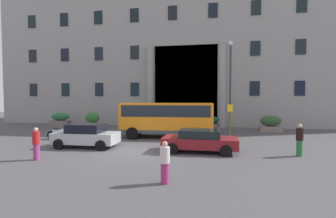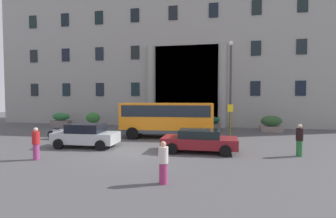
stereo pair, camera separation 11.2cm
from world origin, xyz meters
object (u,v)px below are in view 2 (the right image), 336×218
(hedge_planter_far_east, at_px, (93,120))
(motorcycle_near_kerb, at_px, (58,133))
(lamppost_plaza_centre, at_px, (231,80))
(bus_stop_sign, at_px, (230,116))
(pedestrian_child_trailing, at_px, (299,140))
(hedge_planter_far_west, at_px, (61,120))
(hedge_planter_entrance_left, at_px, (271,124))
(hedge_planter_west, at_px, (139,123))
(pedestrian_man_crossing, at_px, (163,163))
(hedge_planter_entrance_right, at_px, (209,123))
(parked_sedan_far, at_px, (199,140))
(parked_estate_mid, at_px, (86,135))
(orange_minibus, at_px, (167,117))
(pedestrian_woman_with_bag, at_px, (36,144))

(hedge_planter_far_east, xyz_separation_m, motorcycle_near_kerb, (0.95, -7.09, -0.30))
(lamppost_plaza_centre, bearing_deg, bus_stop_sign, -92.87)
(hedge_planter_far_east, xyz_separation_m, pedestrian_child_trailing, (16.78, -9.48, 0.10))
(hedge_planter_far_west, relative_size, pedestrian_child_trailing, 1.24)
(hedge_planter_entrance_left, bearing_deg, lamppost_plaza_centre, -153.28)
(hedge_planter_west, xyz_separation_m, pedestrian_man_crossing, (5.70, -15.25, 0.20))
(hedge_planter_far_east, bearing_deg, hedge_planter_entrance_left, 0.28)
(hedge_planter_entrance_right, height_order, parked_sedan_far, hedge_planter_entrance_right)
(bus_stop_sign, relative_size, parked_estate_mid, 0.64)
(hedge_planter_entrance_right, height_order, pedestrian_child_trailing, pedestrian_child_trailing)
(bus_stop_sign, relative_size, hedge_planter_entrance_right, 1.24)
(pedestrian_child_trailing, bearing_deg, parked_sedan_far, -17.00)
(orange_minibus, height_order, lamppost_plaza_centre, lamppost_plaza_centre)
(hedge_planter_entrance_right, relative_size, parked_sedan_far, 0.49)
(orange_minibus, distance_m, pedestrian_child_trailing, 9.36)
(hedge_planter_west, relative_size, hedge_planter_far_west, 1.00)
(lamppost_plaza_centre, bearing_deg, pedestrian_child_trailing, -67.99)
(motorcycle_near_kerb, xyz_separation_m, pedestrian_child_trailing, (15.83, -2.39, 0.40))
(pedestrian_man_crossing, bearing_deg, motorcycle_near_kerb, 59.64)
(pedestrian_man_crossing, bearing_deg, lamppost_plaza_centre, -4.70)
(pedestrian_man_crossing, bearing_deg, hedge_planter_west, 29.16)
(hedge_planter_entrance_right, bearing_deg, bus_stop_sign, -60.41)
(hedge_planter_west, xyz_separation_m, motorcycle_near_kerb, (-3.91, -7.46, -0.11))
(hedge_planter_west, bearing_deg, parked_sedan_far, -55.72)
(orange_minibus, height_order, bus_stop_sign, orange_minibus)
(hedge_planter_entrance_right, xyz_separation_m, hedge_planter_far_west, (-15.86, 0.26, 0.06))
(hedge_planter_far_east, distance_m, parked_estate_mid, 10.34)
(orange_minibus, xyz_separation_m, hedge_planter_far_east, (-8.73, 4.76, -0.85))
(pedestrian_woman_with_bag, bearing_deg, hedge_planter_entrance_right, -51.50)
(hedge_planter_far_west, bearing_deg, orange_minibus, -22.34)
(hedge_planter_entrance_right, relative_size, motorcycle_near_kerb, 0.99)
(pedestrian_child_trailing, xyz_separation_m, pedestrian_woman_with_bag, (-13.17, -3.23, -0.05))
(hedge_planter_west, bearing_deg, pedestrian_woman_with_bag, -95.47)
(orange_minibus, distance_m, hedge_planter_far_east, 9.98)
(hedge_planter_far_east, xyz_separation_m, pedestrian_woman_with_bag, (3.61, -12.71, 0.06))
(pedestrian_woman_with_bag, bearing_deg, hedge_planter_far_west, 11.09)
(hedge_planter_far_west, bearing_deg, parked_sedan_far, -32.45)
(orange_minibus, xyz_separation_m, hedge_planter_far_west, (-12.71, 5.22, -0.90))
(pedestrian_child_trailing, relative_size, lamppost_plaza_centre, 0.22)
(pedestrian_child_trailing, bearing_deg, hedge_planter_west, -55.70)
(bus_stop_sign, bearing_deg, motorcycle_near_kerb, -161.59)
(pedestrian_child_trailing, bearing_deg, hedge_planter_far_west, -41.72)
(hedge_planter_far_east, relative_size, hedge_planter_far_west, 0.76)
(bus_stop_sign, xyz_separation_m, motorcycle_near_kerb, (-12.67, -4.22, -1.12))
(parked_estate_mid, bearing_deg, parked_sedan_far, -2.25)
(hedge_planter_west, height_order, lamppost_plaza_centre, lamppost_plaza_centre)
(pedestrian_child_trailing, bearing_deg, hedge_planter_far_east, -45.60)
(parked_sedan_far, xyz_separation_m, pedestrian_woman_with_bag, (-7.91, -3.31, 0.15))
(bus_stop_sign, distance_m, pedestrian_child_trailing, 7.36)
(bus_stop_sign, xyz_separation_m, pedestrian_man_crossing, (-3.05, -12.01, -0.81))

